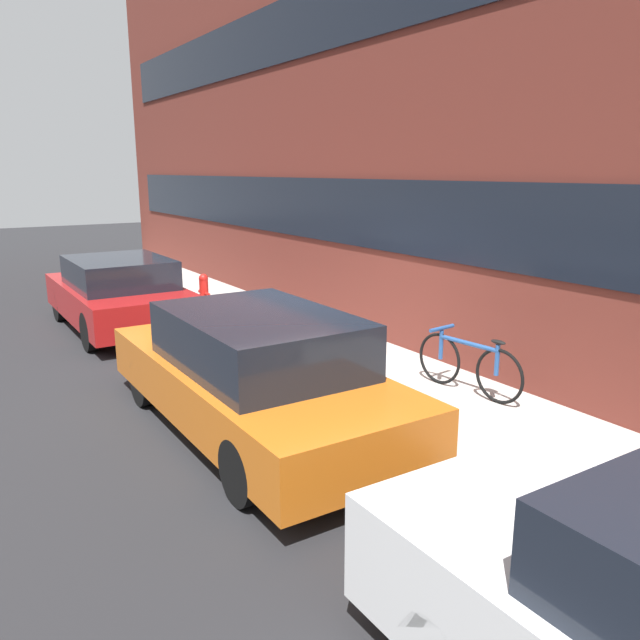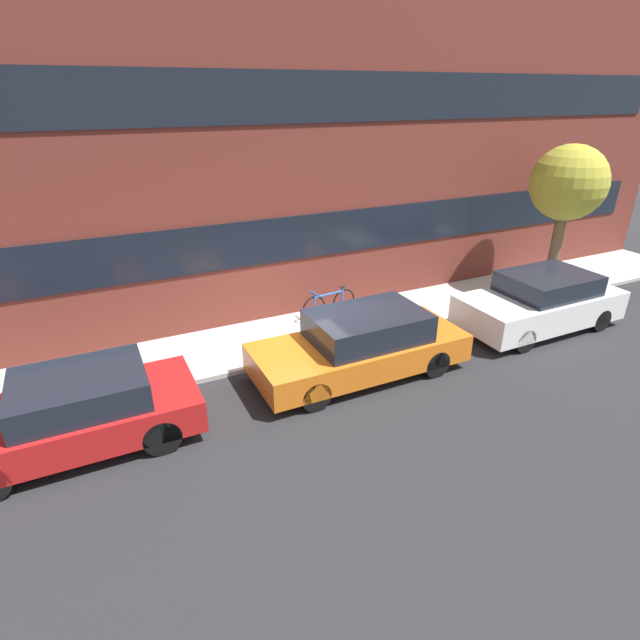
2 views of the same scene
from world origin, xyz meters
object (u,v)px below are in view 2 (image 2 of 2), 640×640
(parked_car_red, at_px, (77,412))
(street_tree, at_px, (568,185))
(parked_car_white, at_px, (541,302))
(bicycle, at_px, (329,303))
(parked_car_orange, at_px, (362,344))
(fire_hydrant, at_px, (80,374))

(parked_car_red, distance_m, street_tree, 12.96)
(parked_car_red, distance_m, parked_car_white, 10.56)
(parked_car_white, distance_m, bicycle, 5.28)
(parked_car_red, bearing_deg, street_tree, -173.17)
(parked_car_orange, relative_size, fire_hydrant, 5.73)
(parked_car_orange, bearing_deg, parked_car_red, 0.00)
(parked_car_red, height_order, street_tree, street_tree)
(parked_car_orange, bearing_deg, fire_hydrant, -16.61)
(street_tree, bearing_deg, parked_car_orange, -168.14)
(street_tree, bearing_deg, fire_hydrant, 179.64)
(parked_car_orange, distance_m, bicycle, 2.72)
(fire_hydrant, xyz_separation_m, street_tree, (12.54, -0.08, 2.67))
(parked_car_white, height_order, street_tree, street_tree)
(parked_car_red, distance_m, fire_hydrant, 1.60)
(parked_car_orange, distance_m, parked_car_white, 5.14)
(parked_car_orange, xyz_separation_m, fire_hydrant, (-5.34, 1.59, -0.18))
(fire_hydrant, distance_m, street_tree, 12.82)
(fire_hydrant, bearing_deg, parked_car_orange, -16.61)
(parked_car_orange, height_order, street_tree, street_tree)
(parked_car_red, bearing_deg, parked_car_orange, -180.00)
(parked_car_red, relative_size, bicycle, 2.50)
(parked_car_white, bearing_deg, parked_car_red, 0.00)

